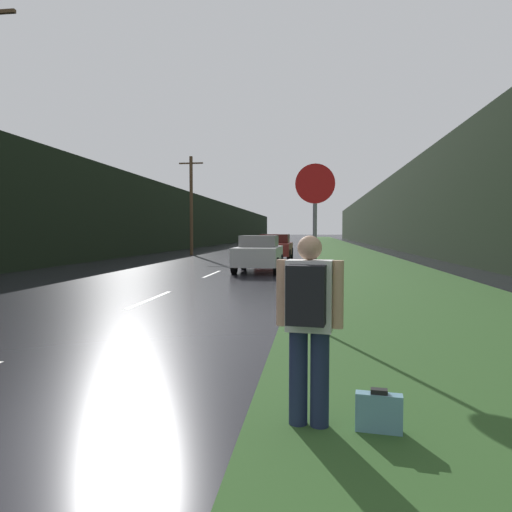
% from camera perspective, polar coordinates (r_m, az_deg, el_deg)
% --- Properties ---
extents(grass_verge, '(6.00, 240.00, 0.02)m').
position_cam_1_polar(grass_verge, '(42.13, 10.50, 0.69)').
color(grass_verge, '#2D5123').
rests_on(grass_verge, ground_plane).
extents(lane_stripe_b, '(0.12, 3.00, 0.01)m').
position_cam_1_polar(lane_stripe_b, '(11.73, -13.07, -5.30)').
color(lane_stripe_b, silver).
rests_on(lane_stripe_b, ground_plane).
extents(lane_stripe_c, '(0.12, 3.00, 0.01)m').
position_cam_1_polar(lane_stripe_c, '(18.41, -5.48, -2.24)').
color(lane_stripe_c, silver).
rests_on(lane_stripe_c, ground_plane).
extents(lane_stripe_d, '(0.12, 3.00, 0.01)m').
position_cam_1_polar(lane_stripe_d, '(25.26, -1.99, -0.80)').
color(lane_stripe_d, silver).
rests_on(lane_stripe_d, ground_plane).
extents(treeline_far_side, '(2.00, 140.00, 5.76)m').
position_cam_1_polar(treeline_far_side, '(53.76, -7.31, 4.26)').
color(treeline_far_side, black).
rests_on(treeline_far_side, ground_plane).
extents(treeline_near_side, '(2.00, 140.00, 7.18)m').
position_cam_1_polar(treeline_near_side, '(52.73, 16.47, 4.96)').
color(treeline_near_side, black).
rests_on(treeline_near_side, ground_plane).
extents(utility_pole_far, '(1.80, 0.24, 7.23)m').
position_cam_1_polar(utility_pole_far, '(34.11, -8.09, 6.44)').
color(utility_pole_far, '#4C3823').
rests_on(utility_pole_far, ground_plane).
extents(stop_sign, '(0.68, 0.07, 2.85)m').
position_cam_1_polar(stop_sign, '(7.89, 7.36, 3.45)').
color(stop_sign, slate).
rests_on(stop_sign, ground_plane).
extents(hitchhiker_with_backpack, '(0.57, 0.44, 1.65)m').
position_cam_1_polar(hitchhiker_with_backpack, '(3.91, 6.60, -7.77)').
color(hitchhiker_with_backpack, '#1E2847').
rests_on(hitchhiker_with_backpack, ground_plane).
extents(suitcase, '(0.39, 0.16, 0.38)m').
position_cam_1_polar(suitcase, '(4.14, 15.09, -18.44)').
color(suitcase, '#6093A8').
rests_on(suitcase, ground_plane).
extents(car_passing_near, '(1.89, 4.01, 1.53)m').
position_cam_1_polar(car_passing_near, '(19.39, 0.36, 0.34)').
color(car_passing_near, '#BCBCBC').
rests_on(car_passing_near, ground_plane).
extents(car_passing_far, '(2.03, 4.68, 1.55)m').
position_cam_1_polar(car_passing_far, '(27.43, 2.38, 1.14)').
color(car_passing_far, maroon).
rests_on(car_passing_far, ground_plane).
extents(car_oncoming, '(1.89, 4.45, 1.33)m').
position_cam_1_polar(car_oncoming, '(46.69, 0.14, 1.78)').
color(car_oncoming, '#4C514C').
rests_on(car_oncoming, ground_plane).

